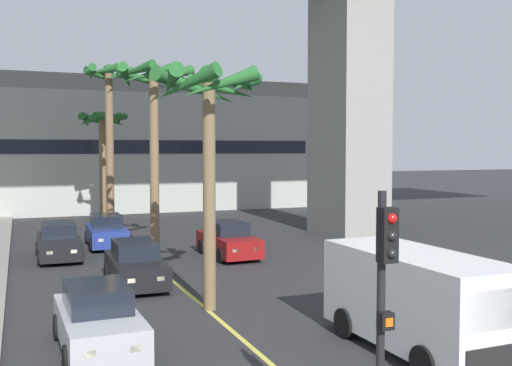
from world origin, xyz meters
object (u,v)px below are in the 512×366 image
car_queue_fourth (228,241)px  traffic_light_median_near (384,298)px  car_queue_second (59,242)px  car_queue_third (106,232)px  palm_tree_far_median (109,107)px  palm_tree_farthest_median (209,108)px  palm_tree_mid_median (102,134)px  car_queue_fifth (136,265)px  palm_tree_near_median (154,101)px  car_queue_front (98,321)px  delivery_van (416,298)px

car_queue_fourth → traffic_light_median_near: size_ratio=0.99×
car_queue_second → car_queue_third: same height
palm_tree_far_median → palm_tree_farthest_median: 16.70m
palm_tree_mid_median → car_queue_fifth: bearing=-94.0°
car_queue_fifth → palm_tree_far_median: 14.24m
car_queue_fourth → palm_tree_mid_median: size_ratio=0.58×
palm_tree_mid_median → palm_tree_farthest_median: size_ratio=1.00×
car_queue_fourth → palm_tree_mid_median: bearing=103.2°
palm_tree_near_median → car_queue_front: bearing=-108.7°
car_queue_second → palm_tree_farthest_median: bearing=-70.3°
car_queue_fourth → palm_tree_mid_median: palm_tree_mid_median is taller
car_queue_third → delivery_van: 18.94m
car_queue_second → palm_tree_mid_median: size_ratio=0.57×
palm_tree_near_median → palm_tree_far_median: (-0.68, 8.37, 0.26)m
car_queue_front → car_queue_second: 12.86m
palm_tree_far_median → car_queue_second: bearing=-116.1°
car_queue_third → palm_tree_mid_median: (1.14, 10.17, 5.01)m
traffic_light_median_near → palm_tree_mid_median: palm_tree_mid_median is taller
palm_tree_mid_median → palm_tree_farthest_median: 23.08m
palm_tree_mid_median → palm_tree_farthest_median: (0.16, -23.08, 0.24)m
palm_tree_near_median → palm_tree_farthest_median: size_ratio=1.16×
delivery_van → car_queue_second: bearing=114.2°
car_queue_fourth → palm_tree_mid_median: 16.19m
car_queue_second → car_queue_fifth: 6.72m
car_queue_fourth → traffic_light_median_near: (-3.87, -18.05, 1.99)m
car_queue_front → delivery_van: 7.51m
car_queue_third → traffic_light_median_near: (0.77, -22.87, 1.99)m
delivery_van → palm_tree_farthest_median: 7.93m
palm_tree_far_median → delivery_van: bearing=-79.9°
car_queue_front → palm_tree_farthest_median: palm_tree_farthest_median is taller
car_queue_front → palm_tree_far_median: size_ratio=0.44×
palm_tree_farthest_median → car_queue_fourth: bearing=67.5°
palm_tree_near_median → car_queue_fourth: bearing=-3.6°
car_queue_fourth → car_queue_fifth: same height
car_queue_fourth → palm_tree_far_median: bearing=114.5°
car_queue_third → palm_tree_mid_median: 11.39m
palm_tree_far_median → palm_tree_farthest_median: bearing=-88.1°
car_queue_second → palm_tree_near_median: (3.80, -2.00, 6.06)m
car_queue_second → car_queue_third: bearing=47.8°
traffic_light_median_near → palm_tree_farthest_median: bearing=87.0°
palm_tree_farthest_median → car_queue_third: bearing=95.7°
traffic_light_median_near → palm_tree_farthest_median: size_ratio=0.58×
car_queue_front → palm_tree_near_median: palm_tree_near_median is taller
palm_tree_mid_median → delivery_van: bearing=-82.9°
delivery_van → palm_tree_far_median: palm_tree_far_median is taller
traffic_light_median_near → car_queue_front: bearing=112.2°
car_queue_third → palm_tree_farthest_median: 14.00m
palm_tree_mid_median → palm_tree_far_median: size_ratio=0.77×
car_queue_front → palm_tree_near_median: size_ratio=0.49×
palm_tree_mid_median → car_queue_front: bearing=-97.5°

